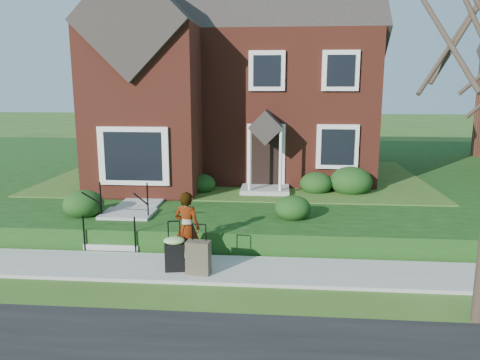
# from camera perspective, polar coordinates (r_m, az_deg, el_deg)

# --- Properties ---
(ground) EXTENTS (120.00, 120.00, 0.00)m
(ground) POSITION_cam_1_polar(r_m,az_deg,el_deg) (10.86, -4.41, -10.95)
(ground) COLOR #2D5119
(ground) RESTS_ON ground
(sidewalk) EXTENTS (60.00, 1.60, 0.08)m
(sidewalk) POSITION_cam_1_polar(r_m,az_deg,el_deg) (10.84, -4.41, -10.75)
(sidewalk) COLOR #9E9B93
(sidewalk) RESTS_ON ground
(terrace) EXTENTS (44.00, 20.00, 0.60)m
(terrace) POSITION_cam_1_polar(r_m,az_deg,el_deg) (21.28, 11.12, 0.89)
(terrace) COLOR #14390F
(terrace) RESTS_ON ground
(walkway) EXTENTS (1.20, 6.00, 0.06)m
(walkway) POSITION_cam_1_polar(r_m,az_deg,el_deg) (15.86, -10.46, -1.47)
(walkway) COLOR #9E9B93
(walkway) RESTS_ON terrace
(main_house) EXTENTS (10.40, 10.20, 9.40)m
(main_house) POSITION_cam_1_polar(r_m,az_deg,el_deg) (19.63, -0.61, 14.78)
(main_house) COLOR maroon
(main_house) RESTS_ON terrace
(front_steps) EXTENTS (1.40, 2.02, 1.50)m
(front_steps) POSITION_cam_1_polar(r_m,az_deg,el_deg) (12.99, -14.10, -5.24)
(front_steps) COLOR #9E9B93
(front_steps) RESTS_ON ground
(foundation_shrubs) EXTENTS (9.73, 4.67, 1.02)m
(foundation_shrubs) POSITION_cam_1_polar(r_m,az_deg,el_deg) (15.02, -2.36, -0.41)
(foundation_shrubs) COLOR #0F330F
(foundation_shrubs) RESTS_ON terrace
(woman) EXTENTS (0.69, 0.53, 1.69)m
(woman) POSITION_cam_1_polar(r_m,az_deg,el_deg) (10.87, -6.47, -5.78)
(woman) COLOR #999999
(woman) RESTS_ON sidewalk
(suitcase_black) EXTENTS (0.53, 0.46, 1.14)m
(suitcase_black) POSITION_cam_1_polar(r_m,az_deg,el_deg) (10.56, -7.99, -8.66)
(suitcase_black) COLOR black
(suitcase_black) RESTS_ON sidewalk
(suitcase_olive) EXTENTS (0.55, 0.35, 1.12)m
(suitcase_olive) POSITION_cam_1_polar(r_m,az_deg,el_deg) (10.37, -5.10, -9.38)
(suitcase_olive) COLOR #4A4131
(suitcase_olive) RESTS_ON sidewalk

